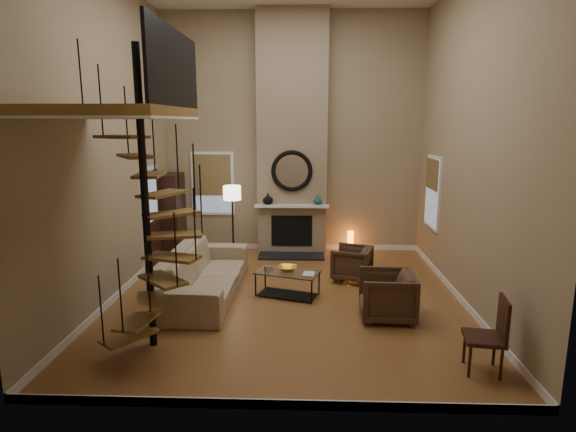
{
  "coord_description": "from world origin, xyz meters",
  "views": [
    {
      "loc": [
        0.29,
        -7.77,
        3.06
      ],
      "look_at": [
        0.0,
        0.4,
        1.4
      ],
      "focal_mm": 29.16,
      "sensor_mm": 36.0,
      "label": 1
    }
  ],
  "objects_px": {
    "sofa": "(203,273)",
    "armchair_far": "(392,296)",
    "armchair_near": "(355,263)",
    "side_chair": "(492,332)",
    "coffee_table": "(287,281)",
    "floor_lamp": "(232,199)",
    "accent_lamp": "(350,242)",
    "hutch": "(173,214)"
  },
  "relations": [
    {
      "from": "sofa",
      "to": "armchair_far",
      "type": "xyz_separation_m",
      "value": [
        3.2,
        -0.9,
        -0.04
      ]
    },
    {
      "from": "armchair_near",
      "to": "side_chair",
      "type": "xyz_separation_m",
      "value": [
        1.31,
        -3.33,
        0.17
      ]
    },
    {
      "from": "coffee_table",
      "to": "floor_lamp",
      "type": "xyz_separation_m",
      "value": [
        -1.27,
        2.01,
        1.13
      ]
    },
    {
      "from": "sofa",
      "to": "accent_lamp",
      "type": "xyz_separation_m",
      "value": [
        2.9,
        2.88,
        -0.15
      ]
    },
    {
      "from": "armchair_near",
      "to": "armchair_far",
      "type": "distance_m",
      "value": 1.76
    },
    {
      "from": "armchair_near",
      "to": "floor_lamp",
      "type": "distance_m",
      "value": 3.0
    },
    {
      "from": "floor_lamp",
      "to": "accent_lamp",
      "type": "xyz_separation_m",
      "value": [
        2.66,
        0.91,
        -1.16
      ]
    },
    {
      "from": "coffee_table",
      "to": "side_chair",
      "type": "xyz_separation_m",
      "value": [
        2.6,
        -2.48,
        0.24
      ]
    },
    {
      "from": "coffee_table",
      "to": "accent_lamp",
      "type": "relative_size",
      "value": 2.38
    },
    {
      "from": "armchair_far",
      "to": "floor_lamp",
      "type": "bearing_deg",
      "value": -131.98
    },
    {
      "from": "accent_lamp",
      "to": "side_chair",
      "type": "xyz_separation_m",
      "value": [
        1.2,
        -5.4,
        0.28
      ]
    },
    {
      "from": "coffee_table",
      "to": "accent_lamp",
      "type": "height_order",
      "value": "accent_lamp"
    },
    {
      "from": "side_chair",
      "to": "sofa",
      "type": "bearing_deg",
      "value": 148.43
    },
    {
      "from": "armchair_far",
      "to": "coffee_table",
      "type": "xyz_separation_m",
      "value": [
        -1.69,
        0.86,
        -0.07
      ]
    },
    {
      "from": "hutch",
      "to": "floor_lamp",
      "type": "distance_m",
      "value": 1.7
    },
    {
      "from": "armchair_far",
      "to": "accent_lamp",
      "type": "height_order",
      "value": "armchair_far"
    },
    {
      "from": "armchair_far",
      "to": "floor_lamp",
      "type": "xyz_separation_m",
      "value": [
        -2.95,
        2.87,
        1.06
      ]
    },
    {
      "from": "hutch",
      "to": "floor_lamp",
      "type": "height_order",
      "value": "hutch"
    },
    {
      "from": "armchair_far",
      "to": "accent_lamp",
      "type": "bearing_deg",
      "value": -173.37
    },
    {
      "from": "hutch",
      "to": "side_chair",
      "type": "distance_m",
      "value": 7.45
    },
    {
      "from": "sofa",
      "to": "armchair_near",
      "type": "relative_size",
      "value": 4.12
    },
    {
      "from": "hutch",
      "to": "armchair_near",
      "type": "height_order",
      "value": "hutch"
    },
    {
      "from": "armchair_far",
      "to": "coffee_table",
      "type": "distance_m",
      "value": 1.89
    },
    {
      "from": "hutch",
      "to": "armchair_near",
      "type": "bearing_deg",
      "value": -24.31
    },
    {
      "from": "armchair_near",
      "to": "sofa",
      "type": "bearing_deg",
      "value": -55.44
    },
    {
      "from": "hutch",
      "to": "sofa",
      "type": "xyz_separation_m",
      "value": [
        1.25,
        -2.64,
        -0.55
      ]
    },
    {
      "from": "coffee_table",
      "to": "floor_lamp",
      "type": "height_order",
      "value": "floor_lamp"
    },
    {
      "from": "sofa",
      "to": "coffee_table",
      "type": "xyz_separation_m",
      "value": [
        1.51,
        -0.04,
        -0.11
      ]
    },
    {
      "from": "sofa",
      "to": "side_chair",
      "type": "distance_m",
      "value": 4.82
    },
    {
      "from": "sofa",
      "to": "armchair_near",
      "type": "height_order",
      "value": "sofa"
    },
    {
      "from": "sofa",
      "to": "armchair_near",
      "type": "bearing_deg",
      "value": -72.66
    },
    {
      "from": "armchair_near",
      "to": "side_chair",
      "type": "bearing_deg",
      "value": 39.9
    },
    {
      "from": "armchair_near",
      "to": "accent_lamp",
      "type": "relative_size",
      "value": 1.42
    },
    {
      "from": "coffee_table",
      "to": "sofa",
      "type": "bearing_deg",
      "value": 178.36
    },
    {
      "from": "sofa",
      "to": "side_chair",
      "type": "relative_size",
      "value": 3.03
    },
    {
      "from": "armchair_far",
      "to": "floor_lamp",
      "type": "height_order",
      "value": "floor_lamp"
    },
    {
      "from": "accent_lamp",
      "to": "side_chair",
      "type": "relative_size",
      "value": 0.52
    },
    {
      "from": "floor_lamp",
      "to": "side_chair",
      "type": "height_order",
      "value": "floor_lamp"
    },
    {
      "from": "armchair_far",
      "to": "coffee_table",
      "type": "height_order",
      "value": "armchair_far"
    },
    {
      "from": "hutch",
      "to": "armchair_near",
      "type": "relative_size",
      "value": 2.57
    },
    {
      "from": "coffee_table",
      "to": "hutch",
      "type": "bearing_deg",
      "value": 135.84
    },
    {
      "from": "hutch",
      "to": "side_chair",
      "type": "bearing_deg",
      "value": -43.92
    }
  ]
}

